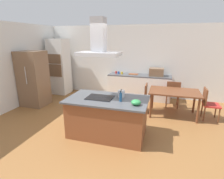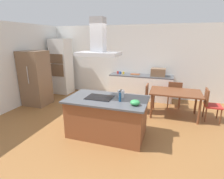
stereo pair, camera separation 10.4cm
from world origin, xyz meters
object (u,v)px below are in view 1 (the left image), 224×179
Objects in this scene: tea_kettle at (121,94)px; chair_at_right_end at (208,102)px; chair_facing_back_wall at (173,92)px; countertop_microwave at (156,72)px; olive_oil_bottle at (121,97)px; coffee_mug_blue at (119,73)px; chair_at_left_end at (142,96)px; wall_oven_stack at (60,67)px; cooktop at (100,97)px; coffee_mug_yellow at (122,73)px; cutting_board at (134,74)px; mixing_bowl at (136,102)px; dining_table at (174,94)px; coffee_mug_red at (116,72)px; refrigerator at (33,79)px; range_hood at (99,44)px.

tea_kettle reaches higher than chair_at_right_end.
countertop_microwave is at bearing 133.51° from chair_facing_back_wall.
tea_kettle is at bearing 100.81° from olive_oil_bottle.
coffee_mug_blue is 0.10× the size of chair_at_left_end.
cooktop is at bearing -44.20° from wall_oven_stack.
tea_kettle is 2.74m from coffee_mug_yellow.
chair_at_left_end is at bearing -68.96° from cutting_board.
chair_facing_back_wall is at bearing 53.09° from cooktop.
cooktop is 6.67× the size of coffee_mug_yellow.
cutting_board is at bearing 150.29° from chair_at_right_end.
cutting_board is 1.49m from chair_at_left_end.
cooktop is 2.53× the size of olive_oil_bottle.
mixing_bowl is at bearing -108.58° from chair_facing_back_wall.
cooktop is 0.67× the size of chair_facing_back_wall.
tea_kettle is at bearing 134.35° from mixing_bowl.
mixing_bowl reaches higher than coffee_mug_yellow.
cooktop is at bearing 168.80° from olive_oil_bottle.
chair_at_right_end is at bearing -23.81° from coffee_mug_blue.
cooktop is 1.20× the size of countertop_microwave.
wall_oven_stack is 5.47m from chair_at_right_end.
countertop_microwave is at bearing 114.66° from dining_table.
coffee_mug_red is 0.11m from coffee_mug_blue.
coffee_mug_blue is (-0.82, 2.98, -0.06)m from olive_oil_bottle.
tea_kettle reaches higher than mixing_bowl.
refrigerator is at bearing 158.89° from olive_oil_bottle.
chair_at_right_end is (1.75, 1.81, -0.45)m from mixing_bowl.
cutting_board is 0.38× the size of range_hood.
chair_at_right_end reaches higher than dining_table.
dining_table is at bearing 5.26° from refrigerator.
countertop_microwave is 1.41m from coffee_mug_blue.
chair_facing_back_wall is (-0.92, 0.67, 0.00)m from chair_at_right_end.
mixing_bowl reaches higher than coffee_mug_blue.
chair_at_left_end is (0.51, -1.34, -0.40)m from cutting_board.
olive_oil_bottle is at bearing -21.11° from refrigerator.
chair_at_right_end and chair_facing_back_wall have the same top height.
tea_kettle reaches higher than cutting_board.
countertop_microwave is 1.47m from dining_table.
cooktop is 2.95m from coffee_mug_red.
olive_oil_bottle is 0.17× the size of dining_table.
chair_at_left_end is at bearing -143.99° from chair_facing_back_wall.
coffee_mug_yellow reaches higher than dining_table.
mixing_bowl reaches higher than chair_at_left_end.
cooktop is 0.67× the size of chair_at_right_end.
olive_oil_bottle is at bearing -79.19° from tea_kettle.
cutting_board is 3.17m from range_hood.
chair_at_left_end is (1.09, -1.29, -0.44)m from coffee_mug_blue.
coffee_mug_yellow is (-0.17, 2.87, 0.04)m from cooktop.
chair_at_left_end is (0.27, 1.69, -0.49)m from olive_oil_bottle.
coffee_mug_yellow is at bearing 103.23° from tea_kettle.
coffee_mug_blue is at bearing 105.90° from tea_kettle.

